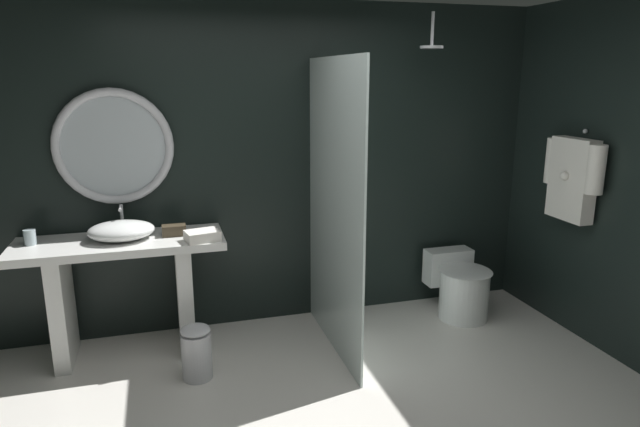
{
  "coord_description": "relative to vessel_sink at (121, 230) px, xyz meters",
  "views": [
    {
      "loc": [
        -0.82,
        -2.51,
        2.03
      ],
      "look_at": [
        0.14,
        0.8,
        1.17
      ],
      "focal_mm": 31.12,
      "sensor_mm": 36.0,
      "label": 1
    }
  ],
  "objects": [
    {
      "name": "side_wall_right",
      "position": [
        3.47,
        -0.8,
        0.35
      ],
      "size": [
        0.1,
        2.47,
        2.6
      ],
      "primitive_type": "cube",
      "color": "black",
      "rests_on": "ground_plane"
    },
    {
      "name": "vanity_counter",
      "position": [
        -0.02,
        -0.01,
        -0.38
      ],
      "size": [
        1.46,
        0.57,
        0.88
      ],
      "color": "silver",
      "rests_on": "ground_plane"
    },
    {
      "name": "tumbler_cup",
      "position": [
        -0.6,
        0.05,
        -0.01
      ],
      "size": [
        0.08,
        0.08,
        0.11
      ],
      "primitive_type": "cylinder",
      "color": "silver",
      "rests_on": "vanity_counter"
    },
    {
      "name": "waste_bin",
      "position": [
        0.45,
        -0.53,
        -0.75
      ],
      "size": [
        0.21,
        0.21,
        0.39
      ],
      "color": "silver",
      "rests_on": "ground_plane"
    },
    {
      "name": "shower_glass_panel",
      "position": [
        1.49,
        -0.34,
        0.13
      ],
      "size": [
        0.02,
        1.26,
        2.16
      ],
      "primitive_type": "cube",
      "color": "silver",
      "rests_on": "ground_plane"
    },
    {
      "name": "hanging_bathrobe",
      "position": [
        3.33,
        -0.58,
        0.33
      ],
      "size": [
        0.2,
        0.58,
        0.7
      ],
      "color": "silver"
    },
    {
      "name": "vessel_sink",
      "position": [
        0.0,
        0.0,
        0.0
      ],
      "size": [
        0.46,
        0.38,
        0.22
      ],
      "color": "white",
      "rests_on": "vanity_counter"
    },
    {
      "name": "rain_shower_head",
      "position": [
        2.38,
        -0.01,
        1.31
      ],
      "size": [
        0.18,
        0.18,
        0.27
      ],
      "color": "silver"
    },
    {
      "name": "back_wall_panel",
      "position": [
        1.12,
        0.34,
        0.35
      ],
      "size": [
        4.8,
        0.1,
        2.6
      ],
      "primitive_type": "cube",
      "color": "black",
      "rests_on": "ground_plane"
    },
    {
      "name": "folded_hand_towel",
      "position": [
        0.55,
        -0.19,
        -0.03
      ],
      "size": [
        0.26,
        0.22,
        0.07
      ],
      "primitive_type": "cube",
      "rotation": [
        0.0,
        0.0,
        0.21
      ],
      "color": "silver",
      "rests_on": "vanity_counter"
    },
    {
      "name": "round_wall_mirror",
      "position": [
        -0.02,
        0.26,
        0.57
      ],
      "size": [
        0.85,
        0.06,
        0.85
      ],
      "color": "silver"
    },
    {
      "name": "tissue_box",
      "position": [
        0.36,
        0.01,
        -0.03
      ],
      "size": [
        0.17,
        0.11,
        0.08
      ],
      "primitive_type": "cube",
      "color": "#3D3323",
      "rests_on": "vanity_counter"
    },
    {
      "name": "toilet",
      "position": [
        2.71,
        -0.1,
        -0.69
      ],
      "size": [
        0.44,
        0.62,
        0.52
      ],
      "color": "white",
      "rests_on": "ground_plane"
    }
  ]
}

